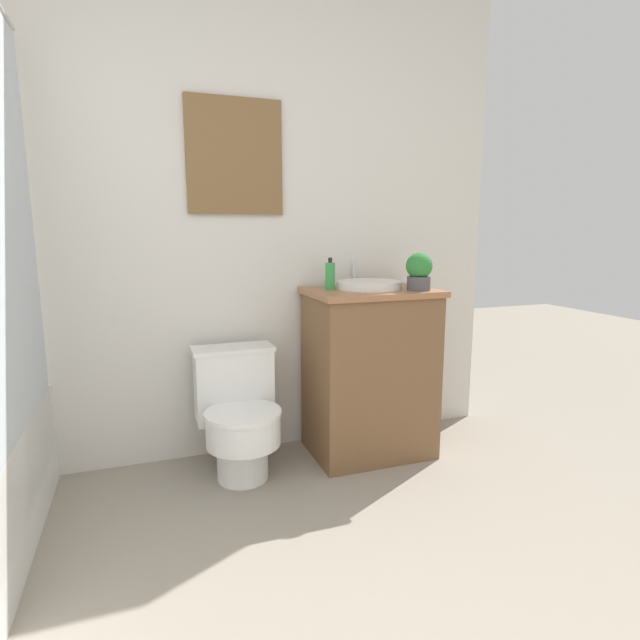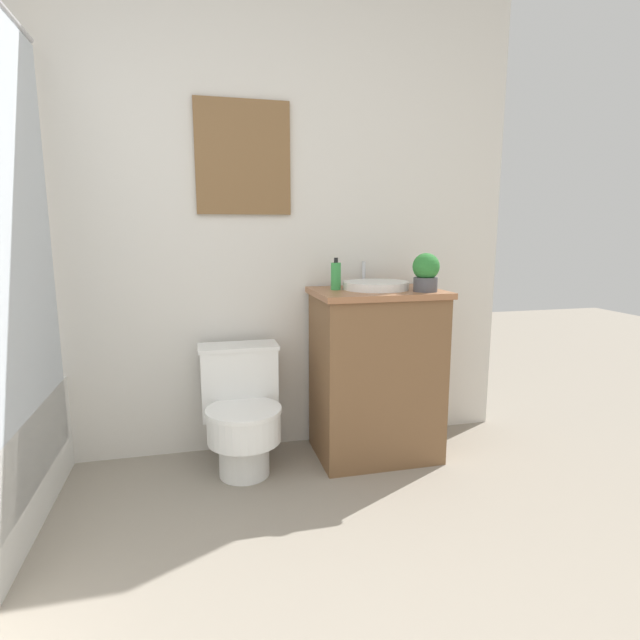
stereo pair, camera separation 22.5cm
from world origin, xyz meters
name	(u,v)px [view 1 (the left image)]	position (x,y,z in m)	size (l,w,h in m)	color
wall_back	(183,212)	(0.00, 2.23, 1.25)	(3.43, 0.07, 2.50)	silver
toilet	(239,413)	(0.20, 1.95, 0.30)	(0.39, 0.50, 0.60)	white
vanity	(369,372)	(0.89, 1.96, 0.44)	(0.64, 0.47, 0.87)	brown
sink	(369,285)	(0.89, 1.98, 0.89)	(0.33, 0.37, 0.13)	white
soap_bottle	(330,276)	(0.69, 2.01, 0.94)	(0.05, 0.05, 0.16)	green
potted_plant	(419,271)	(1.09, 1.83, 0.97)	(0.13, 0.13, 0.19)	#4C4C51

